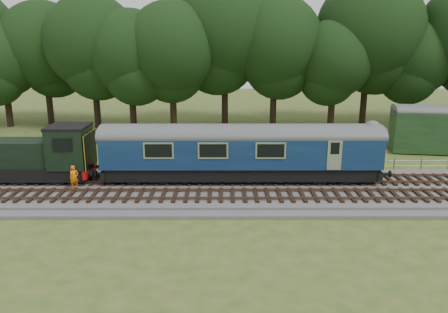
{
  "coord_description": "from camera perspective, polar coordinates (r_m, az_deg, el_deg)",
  "views": [
    {
      "loc": [
        -0.59,
        -26.33,
        9.5
      ],
      "look_at": [
        -0.55,
        1.4,
        2.0
      ],
      "focal_mm": 35.0,
      "sensor_mm": 36.0,
      "label": 1
    }
  ],
  "objects": [
    {
      "name": "worker",
      "position": [
        28.77,
        -18.98,
        -2.62
      ],
      "size": [
        0.67,
        0.66,
        1.56
      ],
      "primitive_type": "imported",
      "rotation": [
        0.0,
        0.0,
        0.75
      ],
      "color": "orange",
      "rests_on": "ballast"
    },
    {
      "name": "ballast",
      "position": [
        27.94,
        1.13,
        -4.37
      ],
      "size": [
        70.0,
        7.0,
        0.35
      ],
      "primitive_type": "cube",
      "color": "#4C4C4F",
      "rests_on": "ground"
    },
    {
      "name": "dmu_railcar",
      "position": [
        28.6,
        2.24,
        1.17
      ],
      "size": [
        18.05,
        2.86,
        3.88
      ],
      "color": "black",
      "rests_on": "ground"
    },
    {
      "name": "track_south",
      "position": [
        26.35,
        1.2,
        -5.04
      ],
      "size": [
        67.2,
        2.4,
        0.21
      ],
      "color": "black",
      "rests_on": "ballast"
    },
    {
      "name": "tree_line",
      "position": [
        49.26,
        0.6,
        4.01
      ],
      "size": [
        70.0,
        8.0,
        18.0
      ],
      "primitive_type": null,
      "color": "black",
      "rests_on": "ground"
    },
    {
      "name": "fence",
      "position": [
        32.27,
        0.96,
        -1.99
      ],
      "size": [
        64.0,
        0.12,
        1.0
      ],
      "primitive_type": null,
      "color": "#6B6054",
      "rests_on": "ground"
    },
    {
      "name": "ground",
      "position": [
        28.0,
        1.13,
        -4.7
      ],
      "size": [
        120.0,
        120.0,
        0.0
      ],
      "primitive_type": "plane",
      "color": "#3A5720",
      "rests_on": "ground"
    },
    {
      "name": "shed",
      "position": [
        46.69,
        26.4,
        3.61
      ],
      "size": [
        3.68,
        3.68,
        2.84
      ],
      "rotation": [
        0.0,
        0.0,
        -0.06
      ],
      "color": "#163217",
      "rests_on": "ground"
    },
    {
      "name": "track_north",
      "position": [
        29.19,
        1.07,
        -3.0
      ],
      "size": [
        67.2,
        2.4,
        0.21
      ],
      "color": "black",
      "rests_on": "ballast"
    },
    {
      "name": "shunter_loco",
      "position": [
        31.44,
        -24.04,
        -0.05
      ],
      "size": [
        8.91,
        2.6,
        3.38
      ],
      "color": "black",
      "rests_on": "ground"
    }
  ]
}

